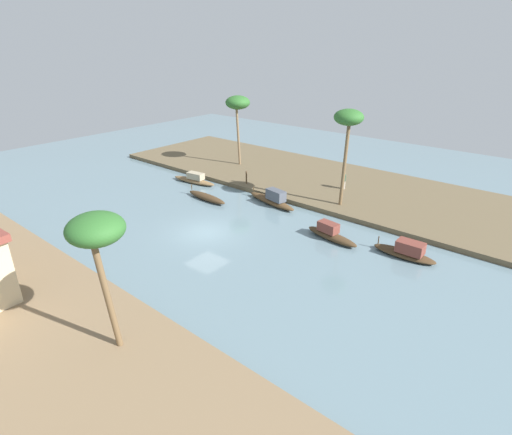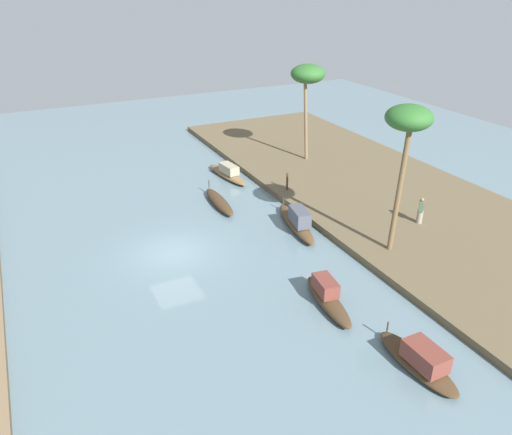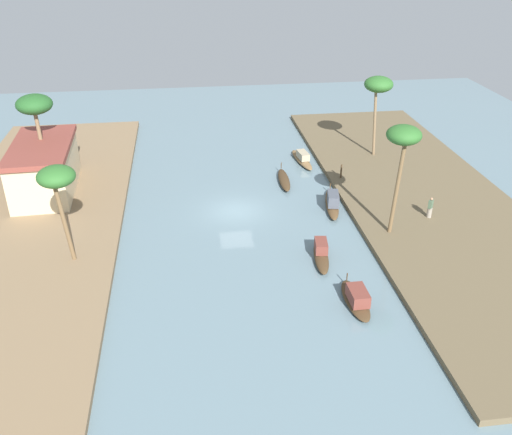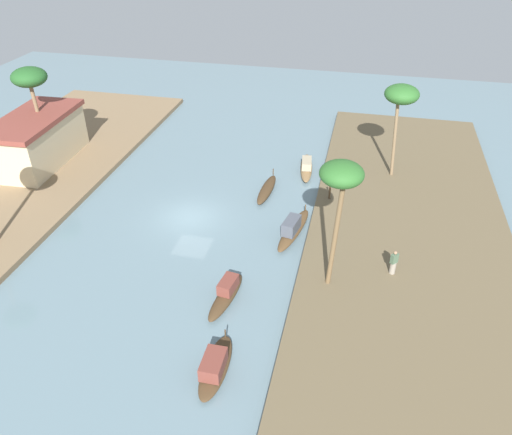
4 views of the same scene
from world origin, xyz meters
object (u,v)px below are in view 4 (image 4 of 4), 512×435
(sampan_foreground, at_px, (293,229))
(riverside_building, at_px, (37,139))
(mooring_post, at_px, (330,191))
(palm_tree_left_near, at_px, (341,179))
(sampan_with_tall_canopy, at_px, (306,167))
(palm_tree_right_short, at_px, (30,79))
(sampan_near_left_bank, at_px, (267,189))
(person_on_near_bank, at_px, (393,263))
(palm_tree_left_far, at_px, (402,96))
(sampan_upstream_small, at_px, (215,366))
(sampan_midstream, at_px, (226,293))

(sampan_foreground, bearing_deg, riverside_building, 87.16)
(mooring_post, distance_m, palm_tree_left_near, 11.26)
(sampan_with_tall_canopy, xyz_separation_m, riverside_building, (-3.98, 21.43, 1.98))
(sampan_foreground, xyz_separation_m, palm_tree_right_short, (6.39, 22.00, 6.42))
(sampan_foreground, distance_m, riverside_building, 22.53)
(sampan_with_tall_canopy, height_order, sampan_near_left_bank, sampan_with_tall_canopy)
(person_on_near_bank, relative_size, palm_tree_left_far, 0.22)
(sampan_upstream_small, height_order, person_on_near_bank, person_on_near_bank)
(sampan_midstream, height_order, palm_tree_right_short, palm_tree_right_short)
(sampan_with_tall_canopy, distance_m, sampan_upstream_small, 21.29)
(person_on_near_bank, bearing_deg, palm_tree_left_far, 44.46)
(sampan_midstream, xyz_separation_m, sampan_upstream_small, (-4.98, -0.84, -0.00))
(sampan_upstream_small, bearing_deg, mooring_post, -12.99)
(mooring_post, bearing_deg, palm_tree_left_near, -173.71)
(sampan_midstream, relative_size, mooring_post, 3.57)
(sampan_upstream_small, distance_m, riverside_building, 26.58)
(palm_tree_left_near, bearing_deg, sampan_with_tall_canopy, 13.43)
(riverside_building, bearing_deg, sampan_foreground, -106.10)
(sampan_near_left_bank, xyz_separation_m, palm_tree_left_far, (4.31, -8.95, 6.48))
(sampan_foreground, xyz_separation_m, palm_tree_left_far, (9.34, -6.12, 6.28))
(palm_tree_right_short, bearing_deg, sampan_midstream, -124.65)
(sampan_foreground, bearing_deg, sampan_midstream, 170.64)
(sampan_near_left_bank, height_order, sampan_upstream_small, sampan_upstream_small)
(sampan_foreground, bearing_deg, palm_tree_left_near, -137.81)
(sampan_with_tall_canopy, distance_m, person_on_near_bank, 14.09)
(person_on_near_bank, height_order, palm_tree_right_short, palm_tree_right_short)
(palm_tree_left_far, height_order, palm_tree_right_short, palm_tree_right_short)
(sampan_foreground, height_order, palm_tree_left_near, palm_tree_left_near)
(sampan_with_tall_canopy, distance_m, palm_tree_right_short, 22.74)
(sampan_near_left_bank, xyz_separation_m, sampan_midstream, (-12.07, -0.26, 0.15))
(sampan_near_left_bank, xyz_separation_m, sampan_foreground, (-5.03, -2.82, 0.21))
(sampan_near_left_bank, bearing_deg, person_on_near_bank, -128.73)
(sampan_midstream, bearing_deg, sampan_foreground, -11.79)
(palm_tree_left_far, bearing_deg, sampan_with_tall_canopy, 91.02)
(sampan_foreground, relative_size, riverside_building, 0.59)
(sampan_midstream, xyz_separation_m, palm_tree_right_short, (13.43, 19.43, 6.48))
(sampan_foreground, relative_size, mooring_post, 4.59)
(sampan_with_tall_canopy, xyz_separation_m, sampan_foreground, (-9.22, -0.40, 0.10))
(sampan_with_tall_canopy, xyz_separation_m, sampan_upstream_small, (-21.25, 1.32, 0.04))
(sampan_foreground, relative_size, palm_tree_left_near, 0.71)
(sampan_midstream, height_order, palm_tree_left_near, palm_tree_left_near)
(sampan_upstream_small, xyz_separation_m, palm_tree_right_short, (18.41, 20.27, 6.48))
(sampan_near_left_bank, height_order, palm_tree_left_far, palm_tree_left_far)
(mooring_post, bearing_deg, sampan_upstream_small, 167.65)
(riverside_building, bearing_deg, palm_tree_left_far, -84.27)
(sampan_upstream_small, bearing_deg, sampan_near_left_bank, 3.05)
(sampan_midstream, distance_m, palm_tree_left_far, 19.59)
(sampan_with_tall_canopy, xyz_separation_m, person_on_near_bank, (-12.34, -6.76, 0.72))
(person_on_near_bank, relative_size, palm_tree_left_near, 0.21)
(sampan_with_tall_canopy, height_order, palm_tree_right_short, palm_tree_right_short)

